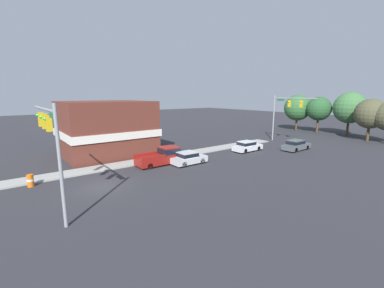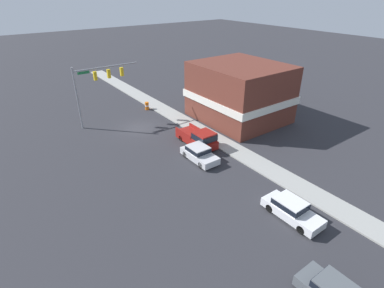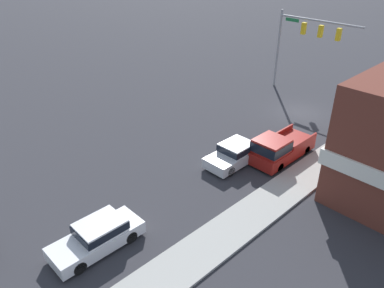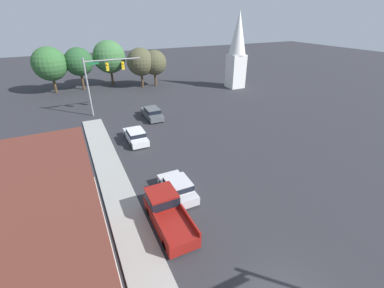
% 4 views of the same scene
% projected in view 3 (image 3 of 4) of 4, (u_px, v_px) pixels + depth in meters
% --- Properties ---
extents(ground_plane, '(200.00, 200.00, 0.00)m').
position_uv_depth(ground_plane, '(300.00, 112.00, 32.81)').
color(ground_plane, '#2D2D33').
extents(sidewalk_curb, '(2.40, 60.00, 0.14)m').
position_uv_depth(sidewalk_curb, '(364.00, 133.00, 29.19)').
color(sidewalk_curb, '#9E9E99').
rests_on(sidewalk_curb, ground).
extents(near_signal_assembly, '(8.11, 0.49, 7.51)m').
position_uv_depth(near_signal_assembly, '(305.00, 35.00, 34.39)').
color(near_signal_assembly, gray).
rests_on(near_signal_assembly, ground).
extents(car_lead, '(1.91, 4.22, 1.47)m').
position_uv_depth(car_lead, '(235.00, 153.00, 25.14)').
color(car_lead, black).
rests_on(car_lead, ground).
extents(car_second_ahead, '(1.84, 4.62, 1.46)m').
position_uv_depth(car_second_ahead, '(98.00, 235.00, 18.26)').
color(car_second_ahead, black).
rests_on(car_second_ahead, ground).
extents(pickup_truck_parked, '(2.06, 5.24, 1.96)m').
position_uv_depth(pickup_truck_parked, '(278.00, 148.00, 25.34)').
color(pickup_truck_parked, black).
rests_on(pickup_truck_parked, ground).
extents(construction_barrel, '(0.56, 0.56, 1.10)m').
position_uv_depth(construction_barrel, '(369.00, 104.00, 33.09)').
color(construction_barrel, orange).
rests_on(construction_barrel, ground).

